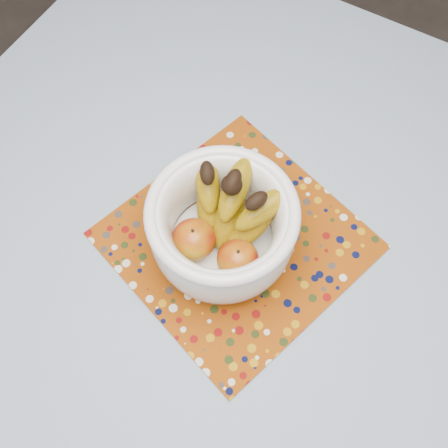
% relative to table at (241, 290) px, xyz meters
% --- Properties ---
extents(table, '(1.20, 1.20, 0.75)m').
position_rel_table_xyz_m(table, '(0.00, 0.00, 0.00)').
color(table, brown).
rests_on(table, ground).
extents(tablecloth, '(1.32, 1.32, 0.01)m').
position_rel_table_xyz_m(tablecloth, '(0.00, 0.00, 0.08)').
color(tablecloth, slate).
rests_on(tablecloth, table).
extents(placemat, '(0.47, 0.47, 0.00)m').
position_rel_table_xyz_m(placemat, '(-0.04, 0.05, 0.09)').
color(placemat, '#823707').
rests_on(placemat, tablecloth).
extents(fruit_bowl, '(0.24, 0.23, 0.18)m').
position_rel_table_xyz_m(fruit_bowl, '(-0.05, 0.03, 0.17)').
color(fruit_bowl, white).
rests_on(fruit_bowl, placemat).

